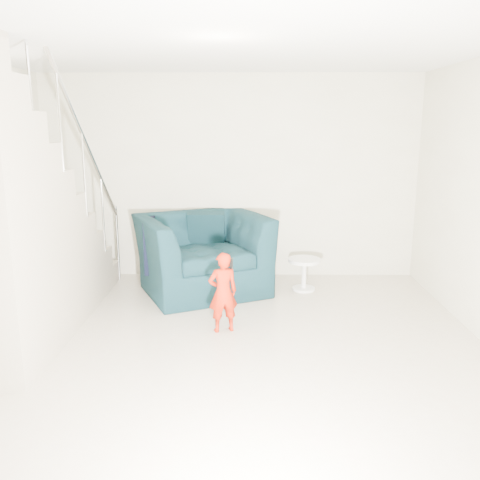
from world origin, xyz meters
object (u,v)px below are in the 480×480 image
armchair (203,254)px  side_table (304,269)px  toddler (223,292)px  staircase (11,245)px

armchair → side_table: 1.29m
toddler → side_table: toddler is taller
armchair → side_table: size_ratio=3.60×
armchair → staircase: 2.29m
toddler → staircase: staircase is taller
toddler → side_table: bearing=-144.3°
armchair → toddler: (0.31, -1.28, -0.07)m
toddler → staircase: size_ratio=0.23×
side_table → staircase: bearing=-152.5°
armchair → side_table: (1.27, 0.04, -0.20)m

